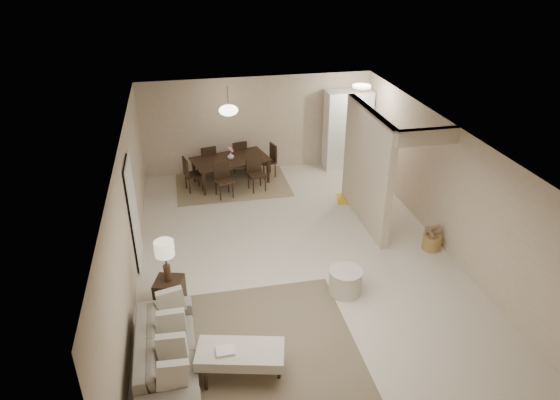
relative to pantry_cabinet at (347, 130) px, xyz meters
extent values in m
plane|color=beige|center=(-2.35, -4.15, -1.05)|extent=(9.00, 9.00, 0.00)
plane|color=white|center=(-2.35, -4.15, 1.45)|extent=(9.00, 9.00, 0.00)
plane|color=tan|center=(-2.35, 0.35, 0.20)|extent=(6.00, 0.00, 6.00)
plane|color=tan|center=(-5.35, -4.15, 0.20)|extent=(0.00, 9.00, 9.00)
plane|color=tan|center=(0.65, -4.15, 0.20)|extent=(0.00, 9.00, 9.00)
cube|color=tan|center=(-0.55, -2.90, 0.20)|extent=(0.15, 2.50, 2.50)
cube|color=black|center=(-5.32, -3.55, -0.03)|extent=(0.04, 0.90, 2.04)
cube|color=white|center=(0.00, 0.00, 0.00)|extent=(1.20, 0.55, 2.10)
cylinder|color=white|center=(-0.05, -0.95, 1.41)|extent=(0.44, 0.44, 0.05)
cube|color=brown|center=(-3.58, -6.48, -1.04)|extent=(3.20, 3.20, 0.01)
imported|color=gray|center=(-4.80, -6.48, -0.74)|extent=(2.14, 0.86, 0.62)
cube|color=beige|center=(-3.78, -6.78, -0.69)|extent=(1.32, 0.83, 0.16)
cylinder|color=black|center=(-4.29, -6.98, -0.91)|extent=(0.05, 0.05, 0.28)
cylinder|color=black|center=(-3.27, -6.98, -0.91)|extent=(0.05, 0.05, 0.28)
cylinder|color=black|center=(-4.29, -6.57, -0.91)|extent=(0.05, 0.05, 0.28)
cylinder|color=black|center=(-3.27, -6.57, -0.91)|extent=(0.05, 0.05, 0.28)
cube|color=black|center=(-4.75, -5.01, -0.80)|extent=(0.56, 0.56, 0.49)
cylinder|color=#4B3320|center=(-4.75, -5.01, -0.41)|extent=(0.12, 0.12, 0.30)
cylinder|color=#4B3320|center=(-4.75, -5.01, -0.13)|extent=(0.03, 0.03, 0.26)
cylinder|color=#F2E2C0|center=(-4.75, -5.01, 0.07)|extent=(0.32, 0.32, 0.26)
cylinder|color=beige|center=(-1.75, -5.31, -0.82)|extent=(0.59, 0.59, 0.46)
cylinder|color=olive|center=(0.39, -4.31, -0.89)|extent=(0.37, 0.37, 0.31)
cube|color=#736347|center=(-3.17, -0.45, -1.04)|extent=(2.80, 2.10, 0.01)
imported|color=black|center=(-3.17, -0.45, -0.72)|extent=(2.07, 1.45, 0.66)
imported|color=white|center=(-3.17, -0.45, -0.30)|extent=(0.20, 0.20, 0.17)
cube|color=gold|center=(-0.34, -1.95, -1.04)|extent=(1.05, 0.77, 0.01)
cylinder|color=#4B3320|center=(-3.17, -0.45, 1.20)|extent=(0.02, 0.02, 0.50)
ellipsoid|color=#FFEAC6|center=(-3.17, -0.45, 0.87)|extent=(0.46, 0.46, 0.25)
camera|label=1|loc=(-4.29, -11.98, 4.45)|focal=32.00mm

